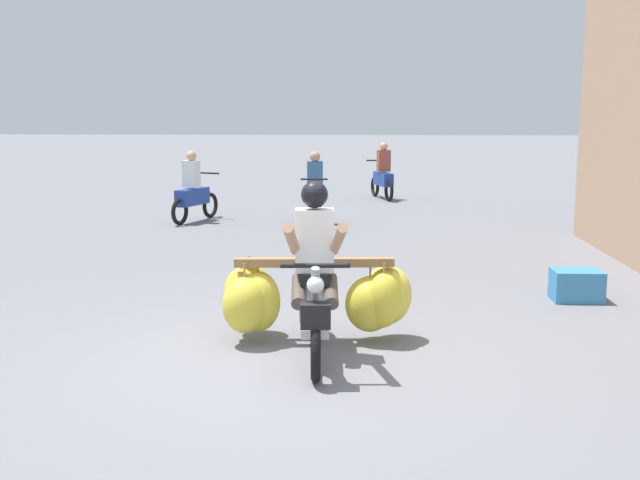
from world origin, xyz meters
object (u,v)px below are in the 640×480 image
at_px(motorbike_distant_far_ahead, 383,176).
at_px(produce_crate, 577,285).
at_px(motorbike_main_loaded, 312,294).
at_px(motorbike_distant_ahead_left, 315,195).
at_px(motorbike_distant_ahead_right, 193,193).

distance_m(motorbike_distant_far_ahead, produce_crate, 10.33).
relative_size(motorbike_main_loaded, motorbike_distant_ahead_left, 1.15).
bearing_deg(produce_crate, motorbike_main_loaded, -148.13).
relative_size(motorbike_main_loaded, motorbike_distant_ahead_right, 1.21).
height_order(motorbike_distant_ahead_right, motorbike_distant_far_ahead, same).
distance_m(motorbike_distant_ahead_right, motorbike_distant_far_ahead, 5.60).
xyz_separation_m(motorbike_distant_ahead_left, motorbike_distant_ahead_right, (-2.41, 0.16, 0.00)).
relative_size(motorbike_distant_ahead_left, produce_crate, 2.90).
xyz_separation_m(motorbike_distant_ahead_right, produce_crate, (5.76, -6.07, -0.39)).
distance_m(motorbike_distant_ahead_left, produce_crate, 6.81).
distance_m(motorbike_main_loaded, motorbike_distant_far_ahead, 12.04).
relative_size(motorbike_distant_ahead_right, motorbike_distant_far_ahead, 0.98).
relative_size(motorbike_distant_ahead_left, motorbike_distant_far_ahead, 1.03).
relative_size(motorbike_distant_ahead_right, produce_crate, 2.75).
distance_m(motorbike_main_loaded, produce_crate, 3.51).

